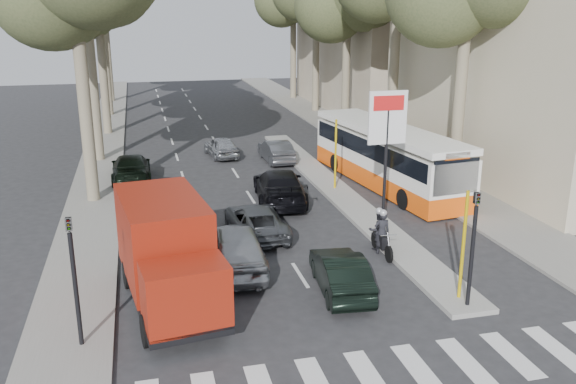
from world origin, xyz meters
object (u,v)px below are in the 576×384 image
at_px(red_truck, 167,252).
at_px(dark_hatchback, 341,272).
at_px(motorcycle, 380,232).
at_px(city_bus, 387,155).
at_px(silver_hatchback, 236,247).

bearing_deg(red_truck, dark_hatchback, -12.12).
bearing_deg(dark_hatchback, motorcycle, -126.39).
bearing_deg(city_bus, red_truck, -144.31).
distance_m(red_truck, motorcycle, 7.99).
distance_m(silver_hatchback, motorcycle, 5.28).
bearing_deg(dark_hatchback, red_truck, 1.02).
distance_m(dark_hatchback, city_bus, 12.39).
height_order(silver_hatchback, motorcycle, motorcycle).
bearing_deg(city_bus, motorcycle, -121.00).
relative_size(red_truck, motorcycle, 3.07).
height_order(red_truck, city_bus, red_truck).
height_order(dark_hatchback, motorcycle, motorcycle).
relative_size(silver_hatchback, motorcycle, 2.32).
xyz_separation_m(red_truck, motorcycle, (7.62, 2.24, -0.90)).
bearing_deg(red_truck, silver_hatchback, 33.64).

